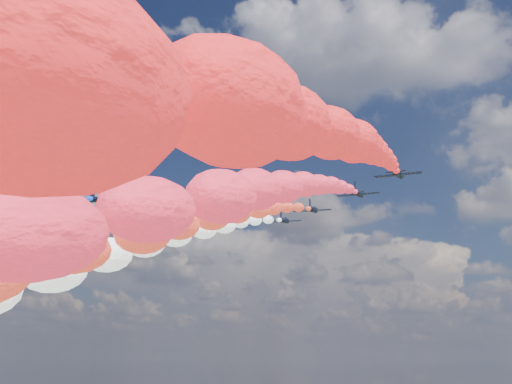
% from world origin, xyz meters
% --- Properties ---
extents(jet_0, '(8.85, 12.00, 4.60)m').
position_xyz_m(jet_0, '(-31.75, -6.56, 99.58)').
color(jet_0, black).
extents(jet_1, '(9.42, 12.40, 4.60)m').
position_xyz_m(jet_1, '(-22.18, 4.69, 99.58)').
color(jet_1, black).
extents(jet_2, '(9.10, 12.18, 4.60)m').
position_xyz_m(jet_2, '(-12.14, 13.17, 99.58)').
color(jet_2, black).
extents(trail_2, '(5.49, 130.51, 42.96)m').
position_xyz_m(trail_2, '(-12.14, -54.16, 79.96)').
color(trail_2, blue).
extents(jet_3, '(9.25, 12.28, 4.60)m').
position_xyz_m(jet_3, '(-0.25, 9.93, 99.58)').
color(jet_3, black).
extents(trail_3, '(5.49, 130.51, 42.96)m').
position_xyz_m(trail_3, '(-0.25, -57.40, 79.96)').
color(trail_3, silver).
extents(jet_4, '(9.37, 12.37, 4.60)m').
position_xyz_m(jet_4, '(0.93, 24.68, 99.58)').
color(jet_4, black).
extents(trail_4, '(5.49, 130.51, 42.96)m').
position_xyz_m(trail_4, '(0.93, -42.65, 79.96)').
color(trail_4, white).
extents(jet_5, '(9.21, 12.26, 4.60)m').
position_xyz_m(jet_5, '(10.18, 15.62, 99.58)').
color(jet_5, black).
extents(trail_5, '(5.49, 130.51, 42.96)m').
position_xyz_m(trail_5, '(10.18, -51.71, 79.96)').
color(trail_5, red).
extents(jet_6, '(8.87, 12.01, 4.60)m').
position_xyz_m(jet_6, '(22.24, 4.60, 99.58)').
color(jet_6, black).
extents(trail_6, '(5.49, 130.51, 42.96)m').
position_xyz_m(trail_6, '(22.24, -62.73, 79.96)').
color(trail_6, red).
extents(jet_7, '(9.27, 12.30, 4.60)m').
position_xyz_m(jet_7, '(31.27, -7.14, 99.58)').
color(jet_7, black).
extents(trail_7, '(5.49, 130.51, 42.96)m').
position_xyz_m(trail_7, '(31.27, -74.47, 79.96)').
color(trail_7, red).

